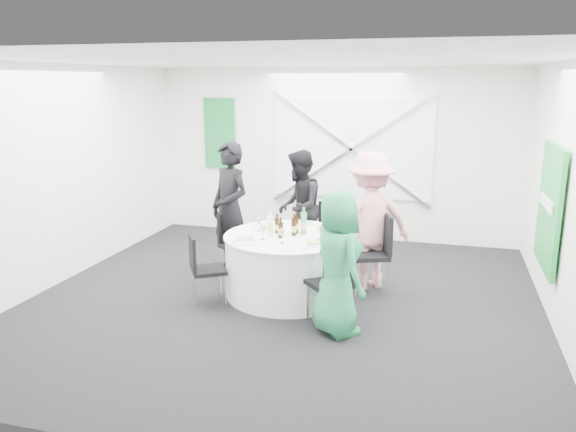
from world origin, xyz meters
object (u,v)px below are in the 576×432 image
(banquet_table, at_px, (288,265))
(chair_front_left, at_px, (202,264))
(person_man_back, at_px, (299,207))
(person_woman_green, at_px, (337,263))
(chair_front_right, at_px, (333,278))
(clear_water_bottle, at_px, (270,226))
(green_water_bottle, at_px, (304,223))
(person_woman_pink, at_px, (370,221))
(chair_back, at_px, (328,230))
(chair_back_left, at_px, (233,239))
(person_man_back_left, at_px, (230,209))
(chair_back_right, at_px, (376,247))

(banquet_table, distance_m, chair_front_left, 1.06)
(person_man_back, relative_size, person_woman_green, 1.08)
(chair_front_right, distance_m, clear_water_bottle, 1.17)
(chair_front_right, bearing_deg, green_water_bottle, -101.44)
(person_man_back, relative_size, person_woman_pink, 0.94)
(person_man_back, xyz_separation_m, person_woman_pink, (1.11, -0.72, 0.05))
(chair_back, bearing_deg, chair_back_left, -139.58)
(person_man_back_left, height_order, person_woman_pink, person_man_back_left)
(banquet_table, bearing_deg, chair_back, 78.20)
(chair_back_left, height_order, person_woman_pink, person_woman_pink)
(chair_back_left, xyz_separation_m, chair_front_left, (0.04, -1.13, 0.01))
(person_man_back, bearing_deg, chair_back_left, -54.29)
(chair_back, xyz_separation_m, chair_back_right, (0.78, -0.83, 0.06))
(chair_back_left, bearing_deg, person_woman_green, -99.26)
(person_woman_green, bearing_deg, green_water_bottle, -9.84)
(person_woman_pink, bearing_deg, clear_water_bottle, -1.72)
(chair_front_right, distance_m, person_woman_pink, 1.34)
(person_man_back, xyz_separation_m, green_water_bottle, (0.36, -1.16, 0.07))
(chair_back_left, height_order, chair_back_right, chair_back_right)
(chair_back, bearing_deg, person_man_back, -177.68)
(banquet_table, relative_size, person_man_back, 0.95)
(chair_back_right, relative_size, person_man_back, 0.61)
(person_man_back_left, relative_size, clear_water_bottle, 5.88)
(chair_back_right, xyz_separation_m, person_man_back, (-1.22, 0.90, 0.23))
(chair_front_right, distance_m, person_woman_green, 0.28)
(banquet_table, xyz_separation_m, person_woman_green, (0.78, -0.89, 0.38))
(chair_back, relative_size, chair_back_left, 1.08)
(person_man_back_left, distance_m, clear_water_bottle, 1.03)
(banquet_table, height_order, person_woman_green, person_woman_green)
(person_woman_pink, xyz_separation_m, person_woman_green, (-0.14, -1.44, -0.11))
(chair_front_left, distance_m, person_woman_pink, 2.15)
(green_water_bottle, bearing_deg, person_man_back, 107.20)
(chair_back_right, relative_size, person_woman_green, 0.66)
(chair_back_right, bearing_deg, green_water_bottle, -93.12)
(chair_back_left, height_order, person_woman_green, person_woman_green)
(banquet_table, relative_size, chair_back_left, 1.86)
(person_woman_green, xyz_separation_m, green_water_bottle, (-0.61, 1.00, 0.13))
(chair_front_right, bearing_deg, chair_back_left, -82.37)
(chair_back_left, distance_m, chair_front_right, 2.08)
(chair_back_left, relative_size, chair_back_right, 0.84)
(chair_front_left, xyz_separation_m, clear_water_bottle, (0.68, 0.49, 0.39))
(banquet_table, height_order, person_woman_pink, person_woman_pink)
(chair_back_left, bearing_deg, chair_front_right, -97.15)
(person_woman_pink, bearing_deg, person_woman_green, 53.29)
(person_woman_green, bearing_deg, chair_back_left, 8.51)
(clear_water_bottle, bearing_deg, chair_front_left, -144.45)
(green_water_bottle, bearing_deg, chair_back_right, 16.98)
(person_woman_pink, bearing_deg, chair_back, -75.77)
(chair_back_left, xyz_separation_m, person_man_back, (0.74, 0.72, 0.33))
(chair_back_left, relative_size, person_man_back, 0.51)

